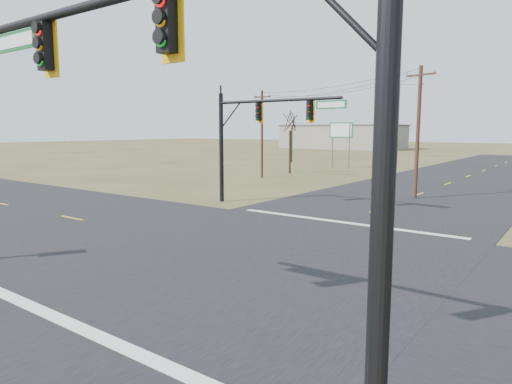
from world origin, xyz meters
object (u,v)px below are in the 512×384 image
at_px(utility_pole_near, 418,130).
at_px(streetlight_c, 400,121).
at_px(highway_sign, 341,136).
at_px(mast_arm_far, 259,124).
at_px(bare_tree_a, 290,120).
at_px(bare_tree_b, 292,120).
at_px(mast_arm_near, 187,74).
at_px(utility_pole_far, 262,132).

distance_m(utility_pole_near, streetlight_c, 23.79).
distance_m(highway_sign, streetlight_c, 6.93).
xyz_separation_m(mast_arm_far, utility_pole_near, (6.76, 8.76, -0.41)).
height_order(bare_tree_a, bare_tree_b, bare_tree_b).
bearing_deg(mast_arm_near, bare_tree_b, 119.43).
distance_m(utility_pole_near, bare_tree_a, 19.29).
relative_size(mast_arm_near, highway_sign, 2.04).
bearing_deg(mast_arm_far, bare_tree_b, 138.01).
distance_m(utility_pole_near, utility_pole_far, 17.09).
bearing_deg(utility_pole_near, streetlight_c, 111.99).
height_order(utility_pole_near, bare_tree_a, utility_pole_near).
xyz_separation_m(utility_pole_near, highway_sign, (-14.94, 19.09, -0.68)).
height_order(utility_pole_far, streetlight_c, streetlight_c).
relative_size(mast_arm_far, bare_tree_a, 1.25).
bearing_deg(streetlight_c, mast_arm_near, -70.65).
bearing_deg(utility_pole_far, highway_sign, 84.23).
height_order(mast_arm_far, highway_sign, mast_arm_far).
xyz_separation_m(utility_pole_far, streetlight_c, (7.47, 17.16, 1.24)).
bearing_deg(mast_arm_far, utility_pole_far, 144.10).
xyz_separation_m(mast_arm_near, bare_tree_b, (-29.17, 50.00, 0.43)).
xyz_separation_m(highway_sign, bare_tree_b, (-10.39, 5.53, 2.11)).
bearing_deg(streetlight_c, utility_pole_far, -109.21).
height_order(utility_pole_near, bare_tree_b, utility_pole_near).
bearing_deg(streetlight_c, bare_tree_b, 175.40).
bearing_deg(utility_pole_far, utility_pole_near, -16.59).
relative_size(utility_pole_near, highway_sign, 1.61).
height_order(utility_pole_far, bare_tree_a, utility_pole_far).
height_order(mast_arm_near, bare_tree_a, mast_arm_near).
distance_m(utility_pole_near, highway_sign, 24.25).
bearing_deg(utility_pole_far, bare_tree_a, 90.59).
bearing_deg(utility_pole_near, highway_sign, 128.05).
distance_m(mast_arm_far, utility_pole_far, 16.70).
xyz_separation_m(utility_pole_near, bare_tree_a, (-16.43, 10.06, 1.01)).
xyz_separation_m(highway_sign, bare_tree_a, (-1.49, -9.03, 1.68)).
height_order(mast_arm_far, bare_tree_a, bare_tree_a).
xyz_separation_m(mast_arm_near, bare_tree_a, (-20.27, 35.44, 0.00)).
distance_m(mast_arm_near, utility_pole_far, 36.41).
relative_size(mast_arm_near, utility_pole_far, 1.35).
relative_size(bare_tree_a, bare_tree_b, 0.94).
relative_size(mast_arm_far, utility_pole_far, 1.06).
bearing_deg(utility_pole_far, streetlight_c, 66.48).
bearing_deg(highway_sign, utility_pole_far, -99.26).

